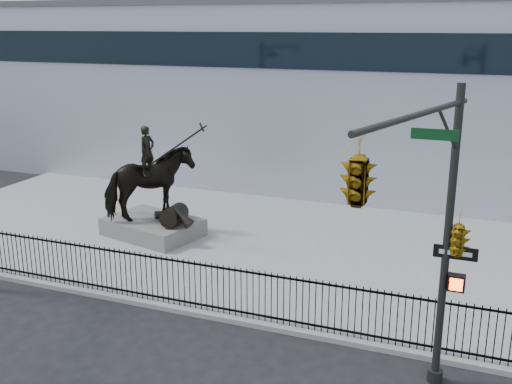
% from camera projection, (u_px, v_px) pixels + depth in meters
% --- Properties ---
extents(ground, '(120.00, 120.00, 0.00)m').
position_uv_depth(ground, '(170.00, 332.00, 16.46)').
color(ground, black).
rests_on(ground, ground).
extents(plaza, '(30.00, 12.00, 0.15)m').
position_uv_depth(plaza, '(261.00, 245.00, 22.71)').
color(plaza, gray).
rests_on(plaza, ground).
extents(building, '(44.00, 14.00, 9.00)m').
position_uv_depth(building, '(344.00, 92.00, 33.17)').
color(building, '#B0B6C0').
rests_on(building, ground).
extents(picket_fence, '(22.10, 0.10, 1.50)m').
position_uv_depth(picket_fence, '(190.00, 284.00, 17.33)').
color(picket_fence, black).
rests_on(picket_fence, plaza).
extents(statue_plinth, '(4.02, 3.22, 0.66)m').
position_uv_depth(statue_plinth, '(153.00, 227.00, 23.44)').
color(statue_plinth, '#5C5A54').
rests_on(statue_plinth, plaza).
extents(equestrian_statue, '(4.42, 3.30, 3.84)m').
position_uv_depth(equestrian_statue, '(152.00, 185.00, 22.93)').
color(equestrian_statue, black).
rests_on(equestrian_statue, statue_plinth).
extents(traffic_signal_right, '(2.17, 6.86, 7.00)m').
position_uv_depth(traffic_signal_right, '(414.00, 209.00, 11.09)').
color(traffic_signal_right, black).
rests_on(traffic_signal_right, ground).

